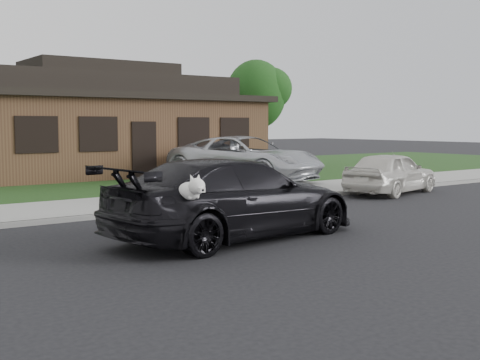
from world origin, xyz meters
TOP-DOWN VIEW (x-y plane):
  - ground at (0.00, 0.00)m, footprint 120.00×120.00m
  - sidewalk at (0.00, 5.00)m, footprint 60.00×3.00m
  - curb at (0.00, 3.50)m, footprint 60.00×0.12m
  - lawn at (0.00, 13.00)m, footprint 60.00×13.00m
  - driveway at (6.00, 10.00)m, footprint 4.50×13.00m
  - sedan at (0.22, -0.24)m, footprint 5.50×2.81m
  - minivan at (6.46, 7.86)m, footprint 4.26×6.35m
  - white_compact at (8.47, 2.92)m, footprint 4.14×2.41m
  - recycling_bin at (2.01, 3.95)m, footprint 0.76×0.76m
  - house at (4.00, 15.00)m, footprint 12.60×8.60m
  - tree_1 at (12.14, 14.40)m, footprint 3.15×3.00m

SIDE VIEW (x-z plane):
  - ground at x=0.00m, z-range 0.00..0.00m
  - sidewalk at x=0.00m, z-range 0.00..0.12m
  - curb at x=0.00m, z-range 0.00..0.12m
  - lawn at x=0.00m, z-range 0.00..0.13m
  - driveway at x=6.00m, z-range 0.00..0.14m
  - recycling_bin at x=2.01m, z-range 0.13..1.09m
  - white_compact at x=8.47m, z-range 0.00..1.32m
  - sedan at x=0.22m, z-range 0.00..1.54m
  - minivan at x=6.46m, z-range 0.14..1.76m
  - house at x=4.00m, z-range -0.19..4.46m
  - tree_1 at x=12.14m, z-range 1.09..6.34m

